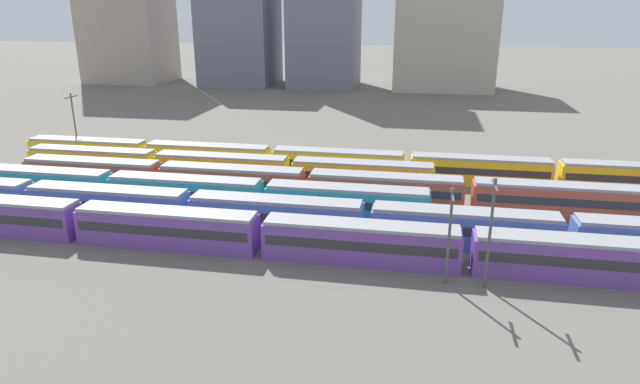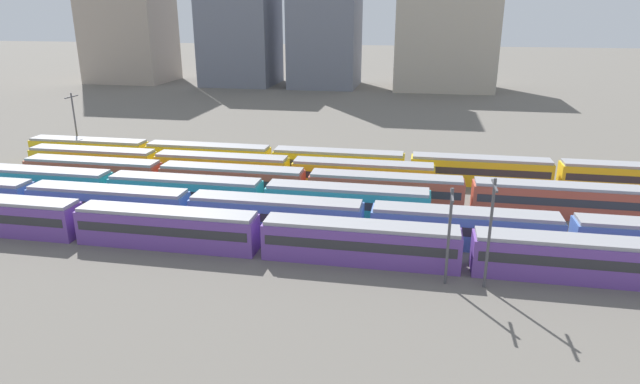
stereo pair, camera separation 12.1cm
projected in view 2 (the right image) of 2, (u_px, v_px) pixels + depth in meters
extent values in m
plane|color=#666059|center=(70.00, 192.00, 69.18)|extent=(600.00, 600.00, 0.00)
cube|color=#6B429E|center=(167.00, 229.00, 53.09)|extent=(18.00, 3.00, 3.40)
cube|color=#2D2D33|center=(167.00, 226.00, 52.96)|extent=(17.20, 3.06, 0.90)
cube|color=#939399|center=(166.00, 211.00, 52.49)|extent=(17.60, 2.70, 0.35)
cube|color=#6B429E|center=(360.00, 244.00, 49.78)|extent=(18.00, 3.00, 3.40)
cube|color=#2D2D33|center=(360.00, 240.00, 49.65)|extent=(17.20, 3.06, 0.90)
cube|color=#939399|center=(361.00, 225.00, 49.19)|extent=(17.60, 2.70, 0.35)
cube|color=#6B429E|center=(580.00, 261.00, 46.48)|extent=(18.00, 3.00, 3.40)
cube|color=#2D2D33|center=(581.00, 257.00, 46.35)|extent=(17.20, 3.06, 0.90)
cube|color=#939399|center=(584.00, 241.00, 45.88)|extent=(17.60, 2.70, 0.35)
cube|color=#4C70BC|center=(109.00, 205.00, 59.57)|extent=(18.00, 3.00, 3.40)
cube|color=#2D2D33|center=(108.00, 202.00, 59.44)|extent=(17.20, 3.06, 0.90)
cube|color=#939399|center=(107.00, 189.00, 58.97)|extent=(17.60, 2.70, 0.35)
cube|color=#4C70BC|center=(276.00, 217.00, 56.26)|extent=(18.00, 3.00, 3.40)
cube|color=#2D2D33|center=(276.00, 213.00, 56.13)|extent=(17.20, 3.06, 0.90)
cube|color=#939399|center=(275.00, 200.00, 55.67)|extent=(17.60, 2.70, 0.35)
cube|color=#4C70BC|center=(464.00, 230.00, 52.96)|extent=(18.00, 3.00, 3.40)
cube|color=#2D2D33|center=(464.00, 226.00, 52.83)|extent=(17.20, 3.06, 0.90)
cube|color=#939399|center=(465.00, 212.00, 52.36)|extent=(17.60, 2.70, 0.35)
cube|color=teal|center=(41.00, 185.00, 66.55)|extent=(18.00, 3.00, 3.40)
cube|color=#2D2D33|center=(40.00, 182.00, 66.42)|extent=(17.20, 3.06, 0.90)
cube|color=#939399|center=(38.00, 170.00, 65.95)|extent=(17.60, 2.70, 0.35)
cube|color=teal|center=(186.00, 194.00, 63.24)|extent=(18.00, 3.00, 3.40)
cube|color=#2D2D33|center=(186.00, 191.00, 63.11)|extent=(17.20, 3.06, 0.90)
cube|color=#939399|center=(185.00, 179.00, 62.64)|extent=(17.60, 2.70, 0.35)
cube|color=teal|center=(347.00, 204.00, 59.94)|extent=(18.00, 3.00, 3.40)
cube|color=#2D2D33|center=(347.00, 201.00, 59.81)|extent=(17.20, 3.06, 0.90)
cube|color=#939399|center=(347.00, 188.00, 59.34)|extent=(17.60, 2.70, 0.35)
cube|color=#BC4C38|center=(94.00, 174.00, 70.72)|extent=(18.00, 3.00, 3.40)
cube|color=#2D2D33|center=(93.00, 171.00, 70.59)|extent=(17.20, 3.06, 0.90)
cube|color=#939399|center=(92.00, 160.00, 70.12)|extent=(17.60, 2.70, 0.35)
cube|color=#BC4C38|center=(232.00, 183.00, 67.41)|extent=(18.00, 3.00, 3.40)
cube|color=#2D2D33|center=(232.00, 179.00, 67.28)|extent=(17.20, 3.06, 0.90)
cube|color=#939399|center=(232.00, 168.00, 66.81)|extent=(17.60, 2.70, 0.35)
cube|color=#BC4C38|center=(385.00, 191.00, 64.11)|extent=(18.00, 3.00, 3.40)
cube|color=#2D2D33|center=(385.00, 188.00, 63.98)|extent=(17.20, 3.06, 0.90)
cube|color=#939399|center=(386.00, 176.00, 63.51)|extent=(17.60, 2.70, 0.35)
cube|color=#BC4C38|center=(555.00, 201.00, 60.80)|extent=(18.00, 3.00, 3.40)
cube|color=#2D2D33|center=(555.00, 198.00, 60.67)|extent=(17.20, 3.06, 0.90)
cube|color=#939399|center=(557.00, 185.00, 60.20)|extent=(17.60, 2.70, 0.35)
cube|color=yellow|center=(94.00, 163.00, 76.13)|extent=(18.00, 3.00, 3.40)
cube|color=#2D2D33|center=(93.00, 160.00, 76.00)|extent=(17.20, 3.06, 0.90)
cube|color=#939399|center=(92.00, 150.00, 75.53)|extent=(17.60, 2.70, 0.35)
cube|color=yellow|center=(222.00, 170.00, 72.83)|extent=(18.00, 3.00, 3.40)
cube|color=#2D2D33|center=(222.00, 167.00, 72.70)|extent=(17.20, 3.06, 0.90)
cube|color=#939399|center=(221.00, 156.00, 72.23)|extent=(17.60, 2.70, 0.35)
cube|color=yellow|center=(363.00, 177.00, 69.52)|extent=(18.00, 3.00, 3.40)
cube|color=#2D2D33|center=(363.00, 174.00, 69.39)|extent=(17.20, 3.06, 0.90)
cube|color=#939399|center=(363.00, 163.00, 68.92)|extent=(17.60, 2.70, 0.35)
cube|color=yellow|center=(89.00, 152.00, 81.67)|extent=(18.00, 3.00, 3.40)
cube|color=#2D2D33|center=(89.00, 150.00, 81.54)|extent=(17.20, 3.06, 0.90)
cube|color=#939399|center=(88.00, 140.00, 81.07)|extent=(17.60, 2.70, 0.35)
cube|color=yellow|center=(209.00, 158.00, 78.36)|extent=(18.00, 3.00, 3.40)
cube|color=#2D2D33|center=(208.00, 155.00, 78.23)|extent=(17.20, 3.06, 0.90)
cube|color=#939399|center=(208.00, 146.00, 77.76)|extent=(17.60, 2.70, 0.35)
cube|color=yellow|center=(338.00, 165.00, 75.06)|extent=(18.00, 3.00, 3.40)
cube|color=#2D2D33|center=(338.00, 162.00, 74.93)|extent=(17.20, 3.06, 0.90)
cube|color=#939399|center=(338.00, 152.00, 74.46)|extent=(17.60, 2.70, 0.35)
cube|color=yellow|center=(480.00, 172.00, 71.75)|extent=(18.00, 3.00, 3.40)
cube|color=#2D2D33|center=(480.00, 169.00, 71.62)|extent=(17.20, 3.06, 0.90)
cube|color=#939399|center=(481.00, 158.00, 71.15)|extent=(17.60, 2.70, 0.35)
cube|color=yellow|center=(635.00, 180.00, 68.45)|extent=(18.00, 3.00, 3.40)
cube|color=#2D2D33|center=(635.00, 177.00, 68.32)|extent=(17.20, 3.06, 0.90)
cube|color=#939399|center=(638.00, 166.00, 67.85)|extent=(17.60, 2.70, 0.35)
cylinder|color=#4C4C51|center=(449.00, 237.00, 44.85)|extent=(0.24, 0.24, 8.53)
cube|color=#47474C|center=(452.00, 195.00, 43.68)|extent=(0.16, 3.20, 0.16)
cylinder|color=#4C4C51|center=(76.00, 125.00, 84.21)|extent=(0.24, 0.24, 10.01)
cube|color=#47474C|center=(71.00, 97.00, 82.80)|extent=(0.16, 3.20, 0.16)
cylinder|color=#4C4C51|center=(489.00, 234.00, 44.11)|extent=(0.24, 0.24, 9.54)
cube|color=#47474C|center=(495.00, 186.00, 42.77)|extent=(0.16, 3.20, 0.16)
cube|color=slate|center=(240.00, 21.00, 162.71)|extent=(20.98, 20.92, 37.46)
cube|color=#B2A899|center=(446.00, 40.00, 153.71)|extent=(27.45, 20.92, 27.49)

